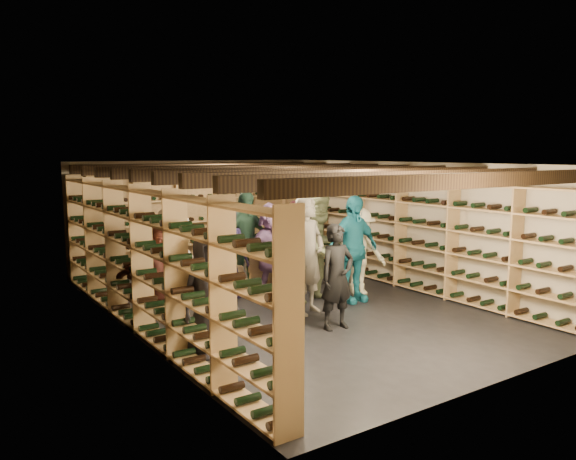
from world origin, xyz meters
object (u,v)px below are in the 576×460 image
(person_2, at_px, (321,247))
(person_11, at_px, (271,249))
(person_12, at_px, (308,238))
(person_3, at_px, (359,252))
(person_9, at_px, (172,260))
(person_5, at_px, (164,274))
(person_10, at_px, (245,242))
(person_7, at_px, (309,256))
(person_4, at_px, (353,249))
(person_1, at_px, (337,277))
(person_0, at_px, (209,294))
(crate_loose, at_px, (242,287))
(crate_stack_right, at_px, (230,280))
(person_6, at_px, (225,250))
(crate_stack_left, at_px, (261,266))
(person_8, at_px, (299,246))

(person_2, relative_size, person_11, 1.13)
(person_12, bearing_deg, person_2, -135.51)
(person_3, relative_size, person_9, 0.93)
(person_5, bearing_deg, person_10, 38.38)
(person_7, bearing_deg, person_4, -12.82)
(person_1, bearing_deg, person_0, 179.39)
(crate_loose, distance_m, person_2, 1.81)
(person_3, height_order, person_10, person_10)
(crate_loose, relative_size, person_10, 0.27)
(person_3, xyz_separation_m, person_11, (-1.32, 0.90, 0.05))
(person_0, xyz_separation_m, person_12, (3.30, 2.42, 0.14))
(person_10, height_order, person_12, person_10)
(crate_stack_right, relative_size, person_3, 0.37)
(person_10, bearing_deg, person_1, -100.12)
(person_1, bearing_deg, person_7, 83.72)
(person_1, bearing_deg, crate_stack_right, 98.47)
(person_10, bearing_deg, person_2, -72.04)
(person_3, xyz_separation_m, person_6, (-2.12, 1.18, 0.07))
(person_6, relative_size, person_7, 0.91)
(person_5, height_order, person_7, person_7)
(crate_stack_left, height_order, person_6, person_6)
(person_4, bearing_deg, person_1, -140.17)
(person_0, bearing_deg, person_8, 33.56)
(crate_loose, xyz_separation_m, person_8, (0.90, -0.56, 0.77))
(person_8, height_order, person_11, person_8)
(person_5, distance_m, person_7, 2.27)
(person_4, xyz_separation_m, person_8, (-0.34, 1.14, -0.08))
(person_7, height_order, person_12, person_7)
(crate_loose, height_order, person_0, person_0)
(crate_stack_left, relative_size, person_8, 0.50)
(person_4, bearing_deg, crate_stack_right, 129.99)
(person_1, distance_m, person_3, 2.12)
(person_11, height_order, person_12, person_12)
(crate_loose, height_order, person_1, person_1)
(crate_loose, bearing_deg, person_10, 0.00)
(crate_stack_right, bearing_deg, person_4, -48.57)
(person_4, relative_size, person_7, 0.98)
(crate_stack_right, bearing_deg, person_1, -83.30)
(person_2, bearing_deg, crate_loose, 115.08)
(crate_stack_left, xyz_separation_m, person_8, (0.48, -0.56, 0.43))
(person_3, height_order, person_11, person_11)
(person_9, bearing_deg, person_11, -0.17)
(crate_stack_right, distance_m, person_12, 1.76)
(crate_stack_right, relative_size, person_12, 0.31)
(crate_stack_left, relative_size, person_3, 0.54)
(crate_loose, relative_size, person_0, 0.32)
(crate_stack_right, bearing_deg, person_8, -25.83)
(crate_stack_left, height_order, person_4, person_4)
(crate_stack_left, xyz_separation_m, person_11, (-0.06, -0.47, 0.42))
(person_4, relative_size, person_12, 0.99)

